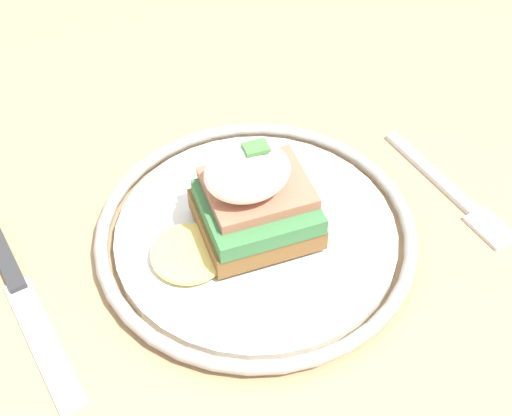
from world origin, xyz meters
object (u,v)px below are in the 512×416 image
at_px(plate, 256,233).
at_px(fork, 452,192).
at_px(sandwich, 253,199).
at_px(knife, 18,287).

distance_m(plate, fork, 0.16).
relative_size(plate, fork, 1.69).
bearing_deg(sandwich, knife, -4.93).
height_order(plate, knife, plate).
relative_size(plate, knife, 1.29).
bearing_deg(sandwich, plate, -168.66).
height_order(fork, knife, knife).
bearing_deg(knife, plate, 175.31).
xyz_separation_m(plate, knife, (0.17, -0.01, -0.01)).
xyz_separation_m(fork, knife, (0.33, -0.02, 0.00)).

